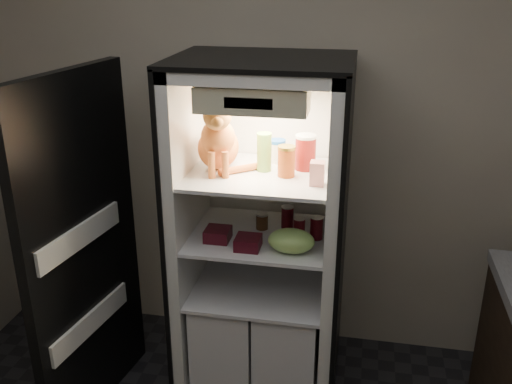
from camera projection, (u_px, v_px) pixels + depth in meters
room_shell at (175, 217)px, 1.62m from camera, size 3.60×3.60×3.60m
refrigerator at (262, 253)px, 3.19m from camera, size 0.90×0.72×1.88m
fridge_door at (84, 255)px, 2.91m from camera, size 0.19×0.87×1.85m
tabby_cat at (218, 141)px, 2.93m from camera, size 0.38×0.42×0.43m
parmesan_shaker at (264, 152)px, 2.94m from camera, size 0.08×0.08×0.20m
mayo_tub at (277, 151)px, 3.09m from camera, size 0.09×0.09×0.13m
salsa_jar at (286, 161)px, 2.87m from camera, size 0.09×0.09×0.16m
pepper_jar at (306, 152)px, 2.97m from camera, size 0.11×0.11×0.19m
cream_carton at (317, 173)px, 2.76m from camera, size 0.07×0.07×0.12m
soda_can_a at (287, 217)px, 3.13m from camera, size 0.07×0.07×0.13m
soda_can_b at (317, 228)px, 3.00m from camera, size 0.07×0.07×0.12m
soda_can_c at (299, 228)px, 3.01m from camera, size 0.06×0.06×0.12m
condiment_jar at (262, 221)px, 3.12m from camera, size 0.07×0.07×0.09m
grape_bag at (291, 241)px, 2.86m from camera, size 0.24×0.17×0.12m
berry_box_left at (218, 234)px, 3.00m from camera, size 0.13×0.13×0.06m
berry_box_right at (248, 243)px, 2.91m from camera, size 0.13×0.13×0.06m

